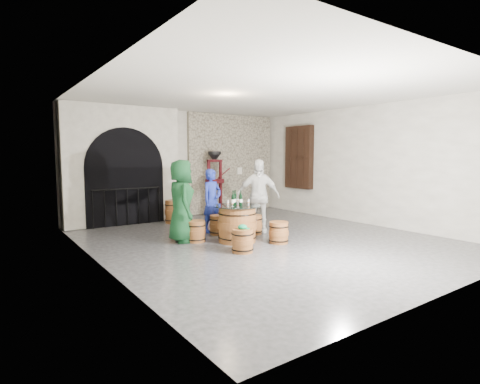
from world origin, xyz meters
TOP-DOWN VIEW (x-y plane):
  - ground at (0.00, 0.00)m, footprint 8.00×8.00m
  - wall_back at (0.00, 4.00)m, footprint 8.00×0.00m
  - wall_front at (0.00, -4.00)m, footprint 8.00×0.00m
  - wall_left at (-3.50, 0.00)m, footprint 0.00×8.00m
  - wall_right at (3.50, 0.00)m, footprint 0.00×8.00m
  - ceiling at (0.00, 0.00)m, footprint 8.00×8.00m
  - stone_facing_panel at (1.80, 3.94)m, footprint 3.20×0.12m
  - arched_opening at (-1.90, 3.74)m, footprint 3.10×0.60m
  - shuttered_window at (3.38, 2.40)m, footprint 0.23×1.10m
  - barrel_table at (-0.61, 0.15)m, footprint 1.03×1.03m
  - barrel_stool_left at (-1.34, 0.67)m, footprint 0.44×0.44m
  - barrel_stool_far at (-0.53, 1.04)m, footprint 0.44×0.44m
  - barrel_stool_right at (0.17, 0.59)m, footprint 0.44×0.44m
  - barrel_stool_near_right at (0.04, -0.46)m, footprint 0.44×0.44m
  - barrel_stool_near_left at (-1.04, -0.64)m, footprint 0.44×0.44m
  - green_cap at (-1.03, -0.64)m, footprint 0.23×0.18m
  - person_green at (-1.58, 0.85)m, footprint 0.78×0.99m
  - person_blue at (-0.51, 1.37)m, footprint 0.64×0.50m
  - person_white at (0.40, 0.72)m, footprint 1.10×0.96m
  - wine_bottle_left at (-0.70, 0.18)m, footprint 0.08×0.08m
  - wine_bottle_center at (-0.55, 0.10)m, footprint 0.08×0.08m
  - wine_bottle_right at (-0.61, 0.24)m, footprint 0.08×0.08m
  - tasting_glass_a at (-0.79, 0.07)m, footprint 0.05×0.05m
  - tasting_glass_b at (-0.25, 0.23)m, footprint 0.05×0.05m
  - tasting_glass_c at (-0.69, 0.39)m, footprint 0.05×0.05m
  - tasting_glass_d at (-0.39, 0.45)m, footprint 0.05×0.05m
  - tasting_glass_e at (-0.38, 0.06)m, footprint 0.05×0.05m
  - tasting_glass_f at (-0.85, 0.15)m, footprint 0.05×0.05m
  - side_barrel at (-0.76, 3.02)m, footprint 0.48×0.48m
  - corking_press at (0.90, 3.54)m, footprint 0.82×0.46m
  - control_box at (2.05, 3.86)m, footprint 0.18×0.10m

SIDE VIEW (x-z plane):
  - ground at x=0.00m, z-range 0.00..0.00m
  - barrel_stool_left at x=-1.34m, z-range 0.00..0.46m
  - barrel_stool_far at x=-0.53m, z-range 0.00..0.46m
  - barrel_stool_right at x=0.17m, z-range 0.00..0.46m
  - barrel_stool_near_right at x=0.04m, z-range 0.00..0.46m
  - barrel_stool_near_left at x=-1.04m, z-range 0.00..0.46m
  - side_barrel at x=-0.76m, z-range 0.00..0.63m
  - barrel_table at x=-0.61m, z-range 0.00..0.79m
  - green_cap at x=-1.03m, z-range 0.45..0.54m
  - person_blue at x=-0.51m, z-range 0.00..1.54m
  - tasting_glass_a at x=-0.79m, z-range 0.80..0.89m
  - tasting_glass_b at x=-0.25m, z-range 0.80..0.89m
  - tasting_glass_c at x=-0.69m, z-range 0.80..0.89m
  - tasting_glass_d at x=-0.39m, z-range 0.80..0.89m
  - tasting_glass_e at x=-0.38m, z-range 0.80..0.89m
  - tasting_glass_f at x=-0.85m, z-range 0.80..0.89m
  - person_white at x=0.40m, z-range 0.00..1.77m
  - person_green at x=-1.58m, z-range 0.00..1.78m
  - wine_bottle_left at x=-0.70m, z-range 0.76..1.09m
  - wine_bottle_center at x=-0.55m, z-range 0.76..1.09m
  - wine_bottle_right at x=-0.61m, z-range 0.76..1.09m
  - corking_press at x=0.90m, z-range 0.16..2.15m
  - control_box at x=2.05m, z-range 1.24..1.46m
  - arched_opening at x=-1.90m, z-range -0.01..3.18m
  - wall_back at x=0.00m, z-range -2.40..5.60m
  - wall_front at x=0.00m, z-range -2.40..5.60m
  - wall_left at x=-3.50m, z-range -2.40..5.60m
  - wall_right at x=3.50m, z-range -2.40..5.60m
  - stone_facing_panel at x=1.80m, z-range 0.01..3.19m
  - shuttered_window at x=3.38m, z-range 0.80..2.80m
  - ceiling at x=0.00m, z-range 3.20..3.20m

